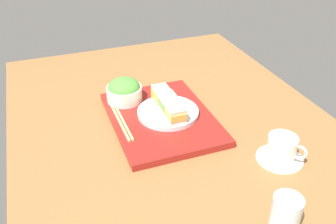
% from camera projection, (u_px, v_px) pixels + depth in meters
% --- Properties ---
extents(ground_plane, '(1.40, 1.00, 0.03)m').
position_uv_depth(ground_plane, '(177.00, 131.00, 1.17)').
color(ground_plane, brown).
extents(serving_tray, '(0.41, 0.31, 0.02)m').
position_uv_depth(serving_tray, '(162.00, 118.00, 1.18)').
color(serving_tray, maroon).
rests_on(serving_tray, ground_plane).
extents(sandwich_plate, '(0.20, 0.20, 0.01)m').
position_uv_depth(sandwich_plate, '(168.00, 112.00, 1.18)').
color(sandwich_plate, silver).
rests_on(sandwich_plate, serving_tray).
extents(sandwich_near, '(0.07, 0.05, 0.05)m').
position_uv_depth(sandwich_near, '(162.00, 95.00, 1.21)').
color(sandwich_near, beige).
rests_on(sandwich_near, sandwich_plate).
extents(sandwich_middle, '(0.07, 0.05, 0.06)m').
position_uv_depth(sandwich_middle, '(168.00, 103.00, 1.16)').
color(sandwich_middle, '#EFE5C1').
rests_on(sandwich_middle, sandwich_plate).
extents(sandwich_far, '(0.07, 0.05, 0.05)m').
position_uv_depth(sandwich_far, '(175.00, 113.00, 1.12)').
color(sandwich_far, beige).
rests_on(sandwich_far, sandwich_plate).
extents(salad_bowl, '(0.12, 0.12, 0.08)m').
position_uv_depth(salad_bowl, '(124.00, 91.00, 1.24)').
color(salad_bowl, silver).
rests_on(salad_bowl, serving_tray).
extents(chopsticks_pair, '(0.23, 0.02, 0.01)m').
position_uv_depth(chopsticks_pair, '(121.00, 120.00, 1.15)').
color(chopsticks_pair, tan).
rests_on(chopsticks_pair, serving_tray).
extents(coffee_cup, '(0.13, 0.13, 0.07)m').
position_uv_depth(coffee_cup, '(282.00, 149.00, 1.01)').
color(coffee_cup, white).
rests_on(coffee_cup, ground_plane).
extents(drinking_glass, '(0.06, 0.06, 0.10)m').
position_uv_depth(drinking_glass, '(285.00, 215.00, 0.80)').
color(drinking_glass, silver).
rests_on(drinking_glass, ground_plane).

